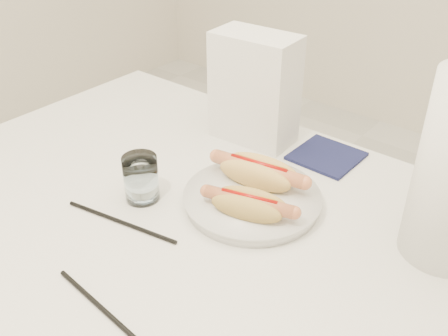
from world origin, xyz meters
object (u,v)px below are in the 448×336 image
Objects in this scene: hotdog_left at (259,172)px; water_glass at (141,178)px; table at (202,238)px; hotdog_right at (249,205)px; plate at (252,200)px; napkin_box at (254,88)px.

water_glass reaches higher than hotdog_left.
table is 0.16m from water_glass.
hotdog_left is 0.10m from hotdog_right.
plate is at bearing -77.14° from hotdog_left.
hotdog_right is (0.03, -0.05, 0.03)m from plate.
table is 4.93× the size of plate.
hotdog_left is at bearing -54.60° from napkin_box.
hotdog_left reaches higher than hotdog_right.
hotdog_right is 0.21m from water_glass.
hotdog_left is (0.04, 0.12, 0.10)m from table.
table is at bearing -117.68° from hotdog_left.
napkin_box is at bearing 109.07° from hotdog_right.
water_glass is 0.33m from napkin_box.
water_glass is 0.37× the size of napkin_box.
water_glass is at bearing -146.86° from plate.
napkin_box reaches higher than hotdog_left.
water_glass is at bearing -144.23° from hotdog_left.
plate is 1.52× the size of hotdog_right.
water_glass is at bearing -178.21° from hotdog_right.
napkin_box is at bearing 126.08° from plate.
hotdog_right is at bearing 18.52° from table.
table is 0.13m from hotdog_right.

